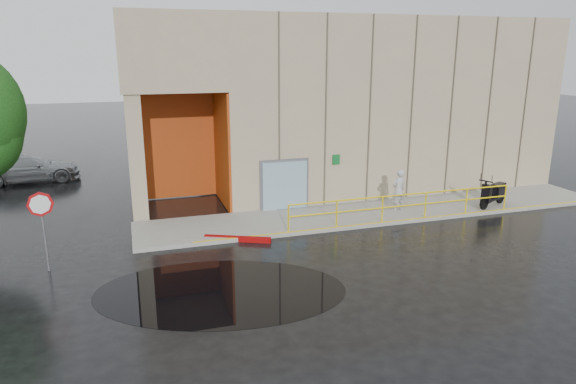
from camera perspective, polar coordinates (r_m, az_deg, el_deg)
name	(u,v)px	position (r m, az deg, el deg)	size (l,w,h in m)	color
ground	(334,267)	(16.32, 5.10, -8.25)	(120.00, 120.00, 0.00)	black
sidewalk	(382,212)	(21.74, 10.36, -2.16)	(20.00, 3.00, 0.15)	gray
building	(346,98)	(27.17, 6.47, 10.35)	(20.00, 10.17, 8.00)	tan
guardrail	(404,206)	(20.55, 12.79, -1.55)	(9.56, 0.06, 1.03)	yellow
person	(399,190)	(21.58, 12.19, 0.23)	(0.64, 0.42, 1.75)	#AEAEB4
scooter	(494,187)	(23.36, 21.93, 0.57)	(1.97, 1.33, 1.50)	black
stop_sign	(42,214)	(16.99, -25.70, -2.20)	(0.75, 0.18, 2.52)	slate
red_curb	(237,239)	(18.39, -5.64, -5.20)	(2.40, 0.18, 0.18)	#8D0506
puddle	(221,291)	(14.83, -7.50, -10.86)	(7.07, 4.35, 0.01)	black
car_c	(28,168)	(29.59, -26.96, 2.36)	(2.03, 4.99, 1.45)	#9FA1A5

